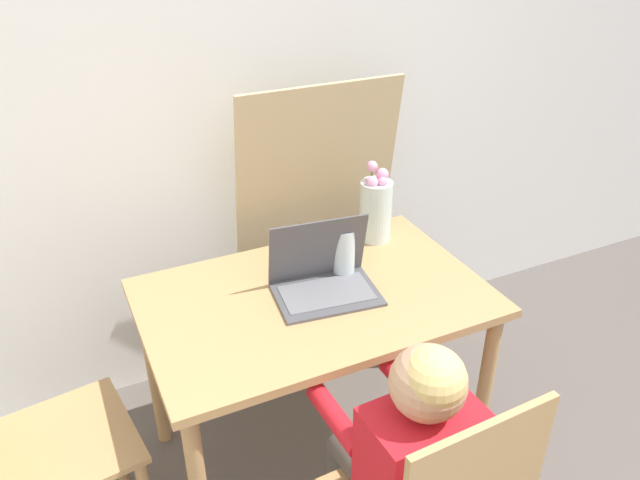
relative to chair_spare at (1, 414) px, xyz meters
name	(u,v)px	position (x,y,z in m)	size (l,w,h in m)	color
wall_back	(210,81)	(0.85, 0.72, 0.62)	(6.40, 0.05, 2.50)	white
dining_table	(314,318)	(0.95, 0.04, -0.01)	(1.10, 0.71, 0.72)	tan
chair_spare	(1,414)	(0.00, 0.00, 0.00)	(0.48, 0.45, 0.94)	tan
person_seated	(406,445)	(0.93, -0.55, 0.00)	(0.30, 0.43, 0.98)	red
laptop	(323,275)	(0.98, 0.05, 0.14)	(0.35, 0.27, 0.24)	#4C4C51
flower_vase	(376,208)	(1.30, 0.28, 0.21)	(0.12, 0.12, 0.30)	silver
water_bottle	(344,251)	(1.09, 0.11, 0.18)	(0.07, 0.07, 0.19)	silver
cardboard_panel	(314,230)	(1.19, 0.57, 0.00)	(0.66, 0.19, 1.26)	tan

